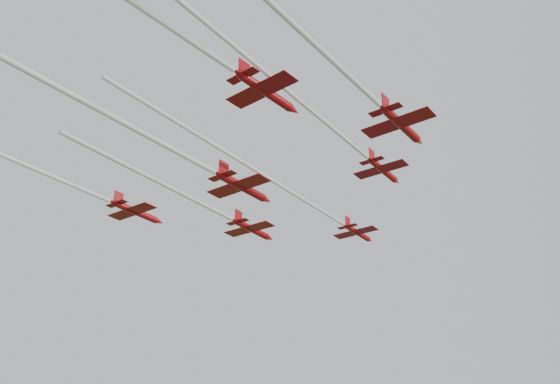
% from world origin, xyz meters
% --- Properties ---
extents(jet_lead, '(27.09, 59.20, 2.44)m').
position_xyz_m(jet_lead, '(0.58, 10.90, 56.05)').
color(jet_lead, '#9E0B11').
extents(jet_row2_left, '(19.66, 42.62, 2.71)m').
position_xyz_m(jet_row2_left, '(-13.14, 8.23, 54.19)').
color(jet_row2_left, '#9E0B11').
extents(jet_row2_right, '(24.17, 53.61, 2.38)m').
position_xyz_m(jet_row2_right, '(7.88, -10.24, 56.32)').
color(jet_row2_right, '#9E0B11').
extents(jet_row3_left, '(24.64, 51.74, 2.72)m').
position_xyz_m(jet_row3_left, '(-32.23, -4.55, 55.14)').
color(jet_row3_left, '#9E0B11').
extents(jet_row3_mid, '(25.87, 52.35, 2.96)m').
position_xyz_m(jet_row3_mid, '(-11.83, -12.04, 53.78)').
color(jet_row3_mid, '#9E0B11').
extents(jet_row3_right, '(26.10, 54.29, 2.68)m').
position_xyz_m(jet_row3_right, '(10.87, -25.32, 54.28)').
color(jet_row3_right, '#9E0B11').
extents(jet_row4_right, '(27.14, 49.78, 2.67)m').
position_xyz_m(jet_row4_right, '(-4.09, -32.45, 55.43)').
color(jet_row4_right, '#9E0B11').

